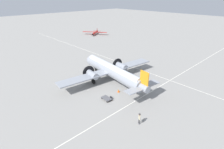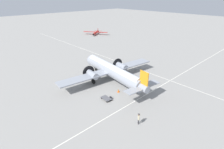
# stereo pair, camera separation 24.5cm
# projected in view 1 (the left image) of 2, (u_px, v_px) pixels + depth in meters

# --- Properties ---
(ground_plane) EXTENTS (300.00, 300.00, 0.00)m
(ground_plane) POSITION_uv_depth(u_px,v_px,m) (112.00, 81.00, 37.33)
(ground_plane) COLOR gray
(apron_line_eastwest) EXTENTS (120.00, 0.16, 0.01)m
(apron_line_eastwest) POSITION_uv_depth(u_px,v_px,m) (139.00, 69.00, 43.15)
(apron_line_eastwest) COLOR silver
(apron_line_eastwest) RESTS_ON ground_plane
(apron_line_northsouth) EXTENTS (0.16, 120.00, 0.01)m
(apron_line_northsouth) POSITION_uv_depth(u_px,v_px,m) (143.00, 96.00, 31.81)
(apron_line_northsouth) COLOR silver
(apron_line_northsouth) RESTS_ON ground_plane
(airliner_main) EXTENTS (19.58, 22.74, 5.44)m
(airliner_main) POSITION_uv_depth(u_px,v_px,m) (111.00, 70.00, 36.59)
(airliner_main) COLOR #9399A3
(airliner_main) RESTS_ON ground_plane
(crew_foreground) EXTENTS (0.48, 0.40, 1.71)m
(crew_foreground) POSITION_uv_depth(u_px,v_px,m) (139.00, 118.00, 24.60)
(crew_foreground) COLOR #2D2D33
(crew_foreground) RESTS_ON ground_plane
(suitcase_near_door) EXTENTS (0.51, 0.16, 0.50)m
(suitcase_near_door) POSITION_uv_depth(u_px,v_px,m) (111.00, 98.00, 30.85)
(suitcase_near_door) COLOR #232328
(suitcase_near_door) RESTS_ON ground_plane
(baggage_cart) EXTENTS (2.01, 1.27, 0.56)m
(baggage_cart) POSITION_uv_depth(u_px,v_px,m) (107.00, 98.00, 30.61)
(baggage_cart) COLOR #56565B
(baggage_cart) RESTS_ON ground_plane
(light_aircraft_distant) EXTENTS (9.90, 8.42, 2.15)m
(light_aircraft_distant) POSITION_uv_depth(u_px,v_px,m) (95.00, 33.00, 79.99)
(light_aircraft_distant) COLOR #B2231E
(light_aircraft_distant) RESTS_ON ground_plane
(traffic_cone) EXTENTS (0.45, 0.45, 0.59)m
(traffic_cone) POSITION_uv_depth(u_px,v_px,m) (119.00, 91.00, 33.03)
(traffic_cone) COLOR orange
(traffic_cone) RESTS_ON ground_plane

